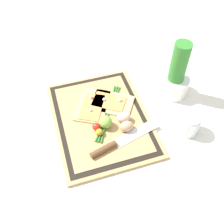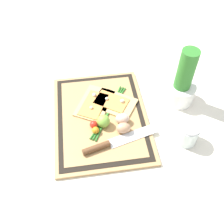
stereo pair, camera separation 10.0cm
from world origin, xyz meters
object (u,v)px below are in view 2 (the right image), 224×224
pizza_slice_near (94,103)px  knife (108,144)px  egg_brown (123,128)px  herb_pot (182,85)px  cherry_tomato_red (94,124)px  pizza_slice_far (114,103)px  sauce_jar (187,134)px  lime (103,121)px  egg_pink (122,119)px  cherry_tomato_yellow (96,130)px

pizza_slice_near → knife: size_ratio=0.74×
egg_brown → herb_pot: herb_pot is taller
cherry_tomato_red → pizza_slice_far: bearing=139.4°
cherry_tomato_red → sauce_jar: (0.10, 0.32, 0.01)m
pizza_slice_far → herb_pot: size_ratio=0.81×
egg_brown → lime: lime is taller
lime → cherry_tomato_red: size_ratio=1.63×
herb_pot → cherry_tomato_red: bearing=-74.1°
egg_pink → lime: 0.07m
cherry_tomato_red → cherry_tomato_yellow: size_ratio=1.11×
knife → lime: size_ratio=5.82×
pizza_slice_far → herb_pot: 0.28m
pizza_slice_near → knife: 0.20m
egg_pink → cherry_tomato_yellow: (0.03, -0.10, -0.01)m
cherry_tomato_red → egg_pink: bearing=94.2°
pizza_slice_near → cherry_tomato_red: cherry_tomato_red is taller
pizza_slice_far → knife: (0.19, -0.05, 0.00)m
herb_pot → lime: bearing=-72.9°
knife → egg_pink: 0.12m
cherry_tomato_red → herb_pot: bearing=105.9°
pizza_slice_near → knife: pizza_slice_near is taller
egg_pink → herb_pot: herb_pot is taller
egg_pink → cherry_tomato_red: (0.01, -0.11, -0.01)m
egg_brown → egg_pink: 0.04m
pizza_slice_near → pizza_slice_far: same height
pizza_slice_near → cherry_tomato_yellow: 0.14m
herb_pot → sauce_jar: (0.20, -0.03, -0.05)m
cherry_tomato_red → herb_pot: 0.38m
egg_brown → lime: (-0.04, -0.07, 0.00)m
pizza_slice_far → pizza_slice_near: bearing=-95.7°
lime → cherry_tomato_yellow: (0.03, -0.03, -0.01)m
egg_brown → cherry_tomato_red: bearing=-108.5°
egg_pink → lime: bearing=-86.5°
pizza_slice_far → cherry_tomato_yellow: bearing=-33.2°
egg_pink → sauce_jar: sauce_jar is taller
cherry_tomato_yellow → sauce_jar: bearing=77.8°
knife → herb_pot: bearing=120.9°
sauce_jar → herb_pot: bearing=170.2°
pizza_slice_near → cherry_tomato_yellow: size_ratio=7.84×
knife → lime: bearing=-176.9°
lime → cherry_tomato_yellow: 0.05m
egg_brown → cherry_tomato_red: (-0.04, -0.10, -0.01)m
egg_brown → sauce_jar: (0.06, 0.22, 0.00)m
cherry_tomato_yellow → herb_pot: (-0.13, 0.35, 0.06)m
cherry_tomato_yellow → sauce_jar: size_ratio=0.31×
pizza_slice_far → cherry_tomato_red: 0.14m
knife → cherry_tomato_red: (-0.09, -0.04, 0.01)m
egg_pink → cherry_tomato_red: bearing=-85.8°
egg_pink → lime: (0.00, -0.07, 0.00)m
pizza_slice_near → sauce_jar: 0.37m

